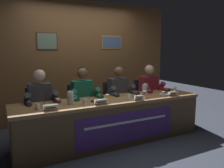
% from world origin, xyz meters
% --- Properties ---
extents(ground_plane, '(12.00, 12.00, 0.00)m').
position_xyz_m(ground_plane, '(0.00, 0.00, 0.00)').
color(ground_plane, '#383D4C').
extents(wall_back_panelled, '(4.39, 0.14, 2.60)m').
position_xyz_m(wall_back_panelled, '(0.00, 1.50, 1.30)').
color(wall_back_panelled, brown).
rests_on(wall_back_panelled, ground_plane).
extents(conference_table, '(3.19, 0.77, 0.73)m').
position_xyz_m(conference_table, '(0.00, -0.11, 0.50)').
color(conference_table, olive).
rests_on(conference_table, ground_plane).
extents(chair_far_left, '(0.44, 0.45, 0.91)m').
position_xyz_m(chair_far_left, '(-1.08, 0.56, 0.45)').
color(chair_far_left, black).
rests_on(chair_far_left, ground_plane).
extents(panelist_far_left, '(0.51, 0.48, 1.24)m').
position_xyz_m(panelist_far_left, '(-1.08, 0.36, 0.72)').
color(panelist_far_left, black).
rests_on(panelist_far_left, ground_plane).
extents(nameplate_far_left, '(0.19, 0.06, 0.08)m').
position_xyz_m(nameplate_far_left, '(-1.06, -0.26, 0.77)').
color(nameplate_far_left, white).
rests_on(nameplate_far_left, conference_table).
extents(juice_glass_far_left, '(0.06, 0.06, 0.12)m').
position_xyz_m(juice_glass_far_left, '(-0.93, -0.13, 0.81)').
color(juice_glass_far_left, white).
rests_on(juice_glass_far_left, conference_table).
extents(water_cup_far_left, '(0.06, 0.06, 0.08)m').
position_xyz_m(water_cup_far_left, '(-1.22, -0.14, 0.77)').
color(water_cup_far_left, silver).
rests_on(water_cup_far_left, conference_table).
extents(microphone_far_left, '(0.06, 0.17, 0.22)m').
position_xyz_m(microphone_far_left, '(-1.09, -0.05, 0.80)').
color(microphone_far_left, black).
rests_on(microphone_far_left, conference_table).
extents(chair_center_left, '(0.44, 0.45, 0.91)m').
position_xyz_m(chair_center_left, '(-0.36, 0.56, 0.45)').
color(chair_center_left, black).
rests_on(chair_center_left, ground_plane).
extents(panelist_center_left, '(0.51, 0.48, 1.24)m').
position_xyz_m(panelist_center_left, '(-0.36, 0.36, 0.72)').
color(panelist_center_left, black).
rests_on(panelist_center_left, ground_plane).
extents(nameplate_center_left, '(0.20, 0.06, 0.08)m').
position_xyz_m(nameplate_center_left, '(-0.33, -0.27, 0.77)').
color(nameplate_center_left, white).
rests_on(nameplate_center_left, conference_table).
extents(juice_glass_center_left, '(0.06, 0.06, 0.12)m').
position_xyz_m(juice_glass_center_left, '(-0.18, -0.18, 0.81)').
color(juice_glass_center_left, white).
rests_on(juice_glass_center_left, conference_table).
extents(water_cup_center_left, '(0.06, 0.06, 0.08)m').
position_xyz_m(water_cup_center_left, '(-0.54, -0.16, 0.77)').
color(water_cup_center_left, silver).
rests_on(water_cup_center_left, conference_table).
extents(microphone_center_left, '(0.06, 0.17, 0.22)m').
position_xyz_m(microphone_center_left, '(-0.38, -0.02, 0.80)').
color(microphone_center_left, black).
rests_on(microphone_center_left, conference_table).
extents(chair_center_right, '(0.44, 0.45, 0.91)m').
position_xyz_m(chair_center_right, '(0.36, 0.56, 0.45)').
color(chair_center_right, black).
rests_on(chair_center_right, ground_plane).
extents(panelist_center_right, '(0.51, 0.48, 1.24)m').
position_xyz_m(panelist_center_right, '(0.36, 0.36, 0.72)').
color(panelist_center_right, black).
rests_on(panelist_center_right, ground_plane).
extents(nameplate_center_right, '(0.16, 0.06, 0.08)m').
position_xyz_m(nameplate_center_right, '(0.34, -0.29, 0.77)').
color(nameplate_center_right, white).
rests_on(nameplate_center_right, conference_table).
extents(juice_glass_center_right, '(0.06, 0.06, 0.12)m').
position_xyz_m(juice_glass_center_right, '(0.52, -0.18, 0.81)').
color(juice_glass_center_right, white).
rests_on(juice_glass_center_right, conference_table).
extents(water_cup_center_right, '(0.06, 0.06, 0.08)m').
position_xyz_m(water_cup_center_right, '(0.21, -0.19, 0.77)').
color(water_cup_center_right, silver).
rests_on(water_cup_center_right, conference_table).
extents(microphone_center_right, '(0.06, 0.17, 0.22)m').
position_xyz_m(microphone_center_right, '(0.40, -0.04, 0.80)').
color(microphone_center_right, black).
rests_on(microphone_center_right, conference_table).
extents(chair_far_right, '(0.44, 0.45, 0.91)m').
position_xyz_m(chair_far_right, '(1.08, 0.56, 0.45)').
color(chair_far_right, black).
rests_on(chair_far_right, ground_plane).
extents(panelist_far_right, '(0.51, 0.48, 1.24)m').
position_xyz_m(panelist_far_right, '(1.08, 0.36, 0.72)').
color(panelist_far_right, black).
rests_on(panelist_far_right, ground_plane).
extents(nameplate_far_right, '(0.19, 0.06, 0.08)m').
position_xyz_m(nameplate_far_right, '(1.08, -0.27, 0.77)').
color(nameplate_far_right, white).
rests_on(nameplate_far_right, conference_table).
extents(juice_glass_far_right, '(0.06, 0.06, 0.12)m').
position_xyz_m(juice_glass_far_right, '(1.25, -0.15, 0.81)').
color(juice_glass_far_right, white).
rests_on(juice_glass_far_right, conference_table).
extents(water_cup_far_right, '(0.06, 0.06, 0.08)m').
position_xyz_m(water_cup_far_right, '(0.91, -0.21, 0.77)').
color(water_cup_far_right, silver).
rests_on(water_cup_far_right, conference_table).
extents(microphone_far_right, '(0.06, 0.17, 0.22)m').
position_xyz_m(microphone_far_right, '(1.09, -0.03, 0.80)').
color(microphone_far_right, black).
rests_on(microphone_far_right, conference_table).
extents(water_pitcher_left_side, '(0.15, 0.10, 0.21)m').
position_xyz_m(water_pitcher_left_side, '(-0.72, -0.02, 0.82)').
color(water_pitcher_left_side, silver).
rests_on(water_pitcher_left_side, conference_table).
extents(water_pitcher_right_side, '(0.15, 0.10, 0.21)m').
position_xyz_m(water_pitcher_right_side, '(0.72, 0.07, 0.82)').
color(water_pitcher_right_side, silver).
rests_on(water_pitcher_right_side, conference_table).
extents(document_stack_far_right, '(0.21, 0.15, 0.01)m').
position_xyz_m(document_stack_far_right, '(1.06, -0.13, 0.73)').
color(document_stack_far_right, white).
rests_on(document_stack_far_right, conference_table).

